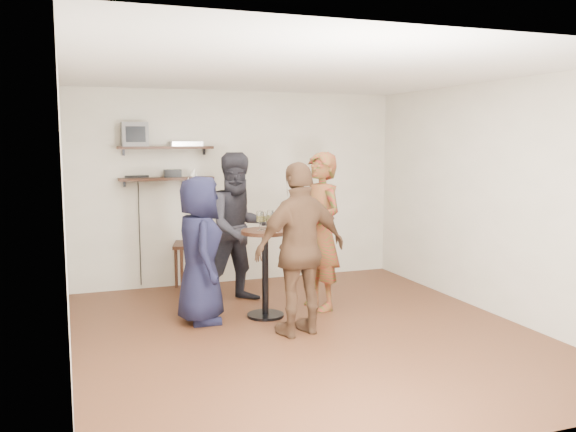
# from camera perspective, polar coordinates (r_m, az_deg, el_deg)

# --- Properties ---
(room) EXTENTS (4.58, 5.08, 2.68)m
(room) POSITION_cam_1_polar(r_m,az_deg,el_deg) (6.01, 1.81, 0.90)
(room) COLOR #442615
(room) RESTS_ON ground
(shelf_upper) EXTENTS (1.20, 0.25, 0.04)m
(shelf_upper) POSITION_cam_1_polar(r_m,az_deg,el_deg) (8.01, -11.37, 6.30)
(shelf_upper) COLOR black
(shelf_upper) RESTS_ON room
(shelf_lower) EXTENTS (1.20, 0.25, 0.04)m
(shelf_lower) POSITION_cam_1_polar(r_m,az_deg,el_deg) (8.02, -11.30, 3.44)
(shelf_lower) COLOR black
(shelf_lower) RESTS_ON room
(crt_monitor) EXTENTS (0.32, 0.30, 0.30)m
(crt_monitor) POSITION_cam_1_polar(r_m,az_deg,el_deg) (7.96, -14.19, 7.42)
(crt_monitor) COLOR #59595B
(crt_monitor) RESTS_ON shelf_upper
(dvd_deck) EXTENTS (0.40, 0.24, 0.06)m
(dvd_deck) POSITION_cam_1_polar(r_m,az_deg,el_deg) (8.05, -9.52, 6.68)
(dvd_deck) COLOR silver
(dvd_deck) RESTS_ON shelf_upper
(radio) EXTENTS (0.22, 0.10, 0.10)m
(radio) POSITION_cam_1_polar(r_m,az_deg,el_deg) (8.03, -10.75, 3.94)
(radio) COLOR black
(radio) RESTS_ON shelf_lower
(power_strip) EXTENTS (0.30, 0.05, 0.03)m
(power_strip) POSITION_cam_1_polar(r_m,az_deg,el_deg) (8.02, -13.97, 3.60)
(power_strip) COLOR black
(power_strip) RESTS_ON shelf_lower
(side_table) EXTENTS (0.63, 0.63, 0.62)m
(side_table) POSITION_cam_1_polar(r_m,az_deg,el_deg) (8.01, -8.75, -3.24)
(side_table) COLOR black
(side_table) RESTS_ON room
(vase_lilies) EXTENTS (0.19, 0.20, 0.99)m
(vase_lilies) POSITION_cam_1_polar(r_m,az_deg,el_deg) (7.94, -8.81, -0.29)
(vase_lilies) COLOR white
(vase_lilies) RESTS_ON side_table
(drinks_table) EXTENTS (0.53, 0.53, 0.97)m
(drinks_table) POSITION_cam_1_polar(r_m,az_deg,el_deg) (6.72, -2.14, -4.26)
(drinks_table) COLOR black
(drinks_table) RESTS_ON room
(wine_glass_fl) EXTENTS (0.07, 0.07, 0.22)m
(wine_glass_fl) POSITION_cam_1_polar(r_m,az_deg,el_deg) (6.58, -2.66, -0.14)
(wine_glass_fl) COLOR silver
(wine_glass_fl) RESTS_ON drinks_table
(wine_glass_fr) EXTENTS (0.07, 0.07, 0.22)m
(wine_glass_fr) POSITION_cam_1_polar(r_m,az_deg,el_deg) (6.64, -1.66, -0.07)
(wine_glass_fr) COLOR silver
(wine_glass_fr) RESTS_ON drinks_table
(wine_glass_bl) EXTENTS (0.06, 0.06, 0.19)m
(wine_glass_bl) POSITION_cam_1_polar(r_m,az_deg,el_deg) (6.71, -2.53, -0.17)
(wine_glass_bl) COLOR silver
(wine_glass_bl) RESTS_ON drinks_table
(wine_glass_br) EXTENTS (0.07, 0.07, 0.20)m
(wine_glass_br) POSITION_cam_1_polar(r_m,az_deg,el_deg) (6.67, -2.06, -0.15)
(wine_glass_br) COLOR silver
(wine_glass_br) RESTS_ON drinks_table
(person_plaid) EXTENTS (0.54, 0.72, 1.81)m
(person_plaid) POSITION_cam_1_polar(r_m,az_deg,el_deg) (7.02, 3.04, -1.42)
(person_plaid) COLOR maroon
(person_plaid) RESTS_ON room
(person_dark) EXTENTS (0.96, 0.79, 1.80)m
(person_dark) POSITION_cam_1_polar(r_m,az_deg,el_deg) (7.31, -4.58, -1.12)
(person_dark) COLOR black
(person_dark) RESTS_ON room
(person_navy) EXTENTS (0.56, 0.81, 1.58)m
(person_navy) POSITION_cam_1_polar(r_m,az_deg,el_deg) (6.56, -8.24, -3.16)
(person_navy) COLOR black
(person_navy) RESTS_ON room
(person_brown) EXTENTS (1.09, 0.62, 1.74)m
(person_brown) POSITION_cam_1_polar(r_m,az_deg,el_deg) (6.07, 1.20, -3.13)
(person_brown) COLOR #4D3321
(person_brown) RESTS_ON room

